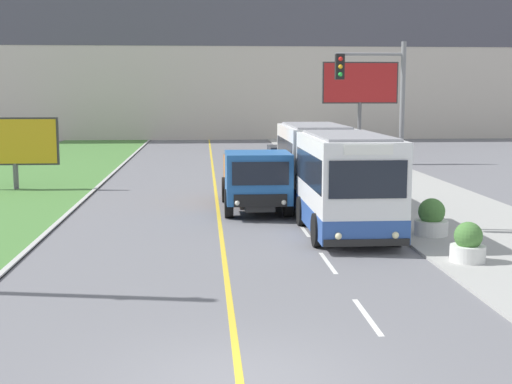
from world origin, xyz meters
TOP-DOWN VIEW (x-y plane):
  - lane_marking_centre at (0.29, 1.06)m, footprint 2.88×140.00m
  - apartment_block_background at (0.00, 61.16)m, footprint 80.00×8.04m
  - city_bus at (3.96, 14.65)m, footprint 2.63×12.38m
  - dump_truck at (1.43, 15.98)m, footprint 2.44×6.42m
  - car_distant at (3.94, 29.78)m, footprint 1.80×4.30m
  - traffic_light_mast at (5.24, 12.12)m, footprint 2.28×0.32m
  - billboard_large at (9.29, 33.92)m, footprint 4.78×0.24m
  - billboard_small at (-9.27, 23.08)m, footprint 4.04×0.24m
  - planter_round_near at (6.40, 7.37)m, footprint 0.93×0.93m
  - planter_round_second at (6.55, 10.87)m, footprint 1.04×1.04m
  - planter_round_third at (6.38, 14.38)m, footprint 0.93×0.93m

SIDE VIEW (x-z plane):
  - lane_marking_centre at x=0.29m, z-range 0.00..0.01m
  - planter_round_near at x=6.40m, z-range 0.01..1.07m
  - planter_round_third at x=6.38m, z-range 0.01..1.09m
  - planter_round_second at x=6.55m, z-range 0.01..1.17m
  - car_distant at x=3.94m, z-range -0.04..1.41m
  - dump_truck at x=1.43m, z-range 0.04..2.38m
  - city_bus at x=3.96m, z-range 0.03..3.25m
  - billboard_small at x=-9.27m, z-range 0.52..3.88m
  - traffic_light_mast at x=5.24m, z-range 0.82..6.93m
  - billboard_large at x=9.29m, z-range 1.66..8.03m
  - apartment_block_background at x=0.00m, z-range 0.00..25.07m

